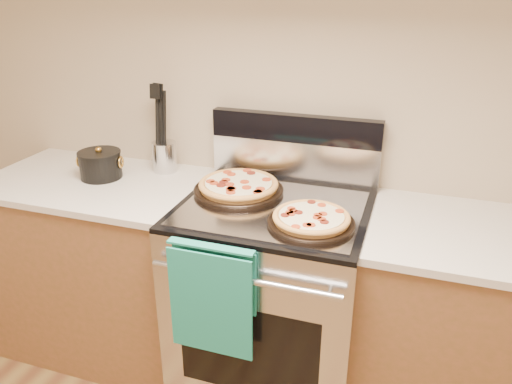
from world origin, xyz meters
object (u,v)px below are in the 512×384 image
(range_body, at_px, (273,302))
(pepperoni_pizza_back, at_px, (239,187))
(utensil_crock, at_px, (165,157))
(pepperoni_pizza_front, at_px, (311,219))
(saucepan, at_px, (101,166))

(range_body, distance_m, pepperoni_pizza_back, 0.54)
(utensil_crock, bearing_deg, pepperoni_pizza_front, -24.85)
(range_body, distance_m, saucepan, 1.01)
(range_body, xyz_separation_m, utensil_crock, (-0.62, 0.24, 0.53))
(utensil_crock, xyz_separation_m, saucepan, (-0.24, -0.17, -0.01))
(range_body, relative_size, pepperoni_pizza_back, 2.38)
(range_body, xyz_separation_m, saucepan, (-0.86, 0.07, 0.52))
(pepperoni_pizza_front, relative_size, utensil_crock, 2.23)
(pepperoni_pizza_back, relative_size, saucepan, 2.00)
(pepperoni_pizza_back, xyz_separation_m, utensil_crock, (-0.44, 0.17, 0.03))
(saucepan, bearing_deg, range_body, -4.48)
(range_body, relative_size, pepperoni_pizza_front, 2.81)
(pepperoni_pizza_front, xyz_separation_m, saucepan, (-1.04, 0.20, 0.02))
(pepperoni_pizza_back, xyz_separation_m, pepperoni_pizza_front, (0.36, -0.20, -0.00))
(pepperoni_pizza_front, bearing_deg, utensil_crock, 155.15)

